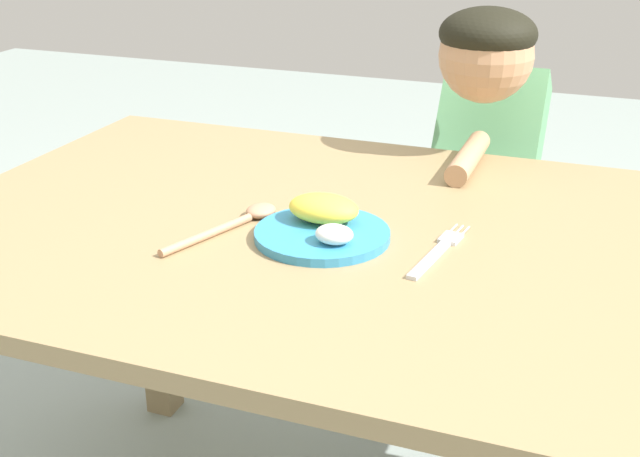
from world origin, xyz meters
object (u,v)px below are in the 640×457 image
(fork, at_px, (439,250))
(person, at_px, (483,206))
(spoon, at_px, (240,220))
(plate, at_px, (324,225))

(fork, bearing_deg, person, 11.19)
(fork, xyz_separation_m, person, (-0.03, 0.61, -0.16))
(spoon, distance_m, person, 0.69)
(person, bearing_deg, plate, 77.08)
(fork, bearing_deg, spoon, 99.29)
(person, bearing_deg, fork, 93.25)
(fork, xyz_separation_m, spoon, (-0.31, -0.01, 0.01))
(plate, relative_size, person, 0.20)
(plate, height_order, spoon, plate)
(plate, bearing_deg, spoon, -177.82)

